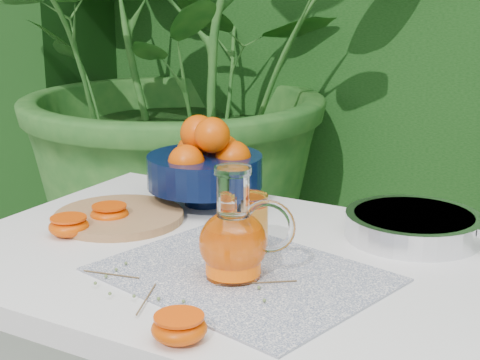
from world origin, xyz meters
The scene contains 10 objects.
potted_plant_left centered at (-0.96, 1.25, 0.94)m, with size 1.89×1.89×1.89m, color #215B1F.
white_table centered at (-0.06, 0.01, 0.67)m, with size 1.00×0.70×0.75m.
placemat centered at (0.00, -0.06, 0.75)m, with size 0.43×0.34×0.00m, color #0C1E47.
cutting_board centered at (-0.35, 0.06, 0.76)m, with size 0.25×0.25×0.02m, color #A38149.
fruit_bowl centered at (-0.26, 0.24, 0.84)m, with size 0.27×0.27×0.19m.
juice_pitcher centered at (-0.01, -0.08, 0.82)m, with size 0.16×0.13×0.18m.
juice_tumbler centered at (-0.04, 0.03, 0.80)m, with size 0.09×0.09×0.10m.
saute_pan centered at (0.19, 0.25, 0.78)m, with size 0.45×0.29×0.05m.
orange_halves centered at (-0.23, -0.10, 0.77)m, with size 0.51×0.43×0.04m.
thyme_sprigs centered at (-0.07, -0.16, 0.76)m, with size 0.32×0.24×0.01m.
Camera 1 is at (0.54, -1.02, 1.22)m, focal length 55.00 mm.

